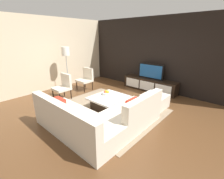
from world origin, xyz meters
TOP-DOWN VIEW (x-y plane):
  - ground_plane at (0.00, 0.00)m, footprint 14.00×14.00m
  - feature_wall_back at (0.00, 2.70)m, footprint 6.40×0.12m
  - side_wall_left at (-3.20, 0.20)m, footprint 0.12×5.20m
  - area_rug at (-0.10, 0.00)m, footprint 3.07×2.54m
  - media_console at (0.00, 2.40)m, footprint 2.18×0.48m
  - television at (0.00, 2.40)m, footprint 1.05×0.06m
  - sectional_couch at (0.49, -0.88)m, footprint 2.26×2.29m
  - coffee_table at (-0.10, 0.10)m, footprint 0.95×1.04m
  - accent_chair_near at (-1.83, -0.34)m, footprint 0.53×0.51m
  - floor_lamp at (-2.52, 0.30)m, footprint 0.31×0.31m
  - ottoman at (0.88, 1.12)m, footprint 0.70×0.70m
  - fruit_bowl at (-0.28, 0.20)m, footprint 0.28×0.28m
  - accent_chair_far at (-2.03, 0.82)m, footprint 0.56×0.51m

SIDE VIEW (x-z plane):
  - ground_plane at x=0.00m, z-range 0.00..0.00m
  - area_rug at x=-0.10m, z-range 0.00..0.01m
  - ottoman at x=0.88m, z-range 0.00..0.40m
  - coffee_table at x=-0.10m, z-range 0.01..0.39m
  - media_console at x=0.00m, z-range 0.00..0.50m
  - sectional_couch at x=0.49m, z-range -0.13..0.70m
  - fruit_bowl at x=-0.28m, z-range 0.37..0.50m
  - accent_chair_near at x=-1.83m, z-range 0.05..0.92m
  - accent_chair_far at x=-2.03m, z-range 0.06..0.93m
  - television at x=0.00m, z-range 0.50..1.09m
  - feature_wall_back at x=0.00m, z-range 0.00..2.80m
  - side_wall_left at x=-3.20m, z-range 0.00..2.80m
  - floor_lamp at x=-2.52m, z-range 0.58..2.29m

